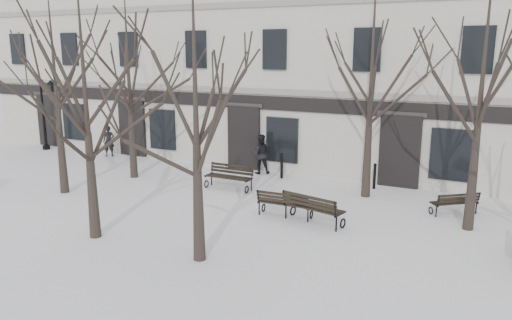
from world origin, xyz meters
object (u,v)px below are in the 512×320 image
Objects in this scene: tree_0 at (54,68)px; bench_4 at (455,202)px; tree_1 at (84,79)px; lamp_post at (46,110)px; bench_3 at (229,176)px; bench_1 at (284,203)px; bench_2 at (313,207)px; tree_2 at (195,83)px.

tree_0 is 14.96m from bench_4.
tree_1 is 14.68m from lamp_post.
bench_3 is at bearing -34.95° from bench_4.
bench_3 reaches higher than bench_1.
bench_1 is 0.87× the size of bench_2.
tree_2 is 7.93m from bench_3.
tree_0 reaches higher than tree_1.
bench_2 is 1.09× the size of bench_3.
tree_0 is at bearing -38.15° from lamp_post.
tree_2 is 1.95× the size of lamp_post.
bench_4 is at bearing -130.00° from bench_2.
bench_1 is at bearing 7.21° from tree_0.
bench_3 is (5.48, 3.28, -4.21)m from tree_0.
tree_0 is 10.72m from bench_2.
tree_1 is 3.84× the size of bench_3.
tree_0 reaches higher than bench_4.
bench_4 is 21.11m from lamp_post.
bench_3 is at bearing 80.69° from tree_1.
tree_2 is at bearing 79.45° from bench_2.
bench_3 is (-4.34, 2.34, -0.02)m from bench_2.
tree_1 is at bearing -36.55° from lamp_post.
bench_2 is 0.55× the size of lamp_post.
tree_2 reaches higher than tree_1.
bench_4 is at bearing 50.49° from tree_2.
bench_3 is at bearing -35.39° from bench_1.
tree_1 reaches higher than bench_4.
tree_0 is 1.02× the size of tree_2.
bench_3 is (-3.30, 2.17, 0.03)m from bench_1.
tree_0 is 9.48m from lamp_post.
tree_1 reaches higher than bench_1.
bench_3 is (1.03, 6.26, -4.10)m from tree_1.
bench_2 is at bearing 36.15° from tree_1.
tree_0 is 3.93× the size of bench_3.
lamp_post reaches higher than bench_1.
tree_2 is at bearing 78.50° from bench_1.
tree_1 is at bearing 49.29° from bench_2.
lamp_post is (-7.18, 5.64, -2.54)m from tree_0.
tree_0 reaches higher than tree_2.
tree_2 reaches higher than bench_3.
tree_0 is 1.99× the size of lamp_post.
bench_2 is at bearing -15.45° from lamp_post.
lamp_post is at bearing -2.31° from bench_2.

